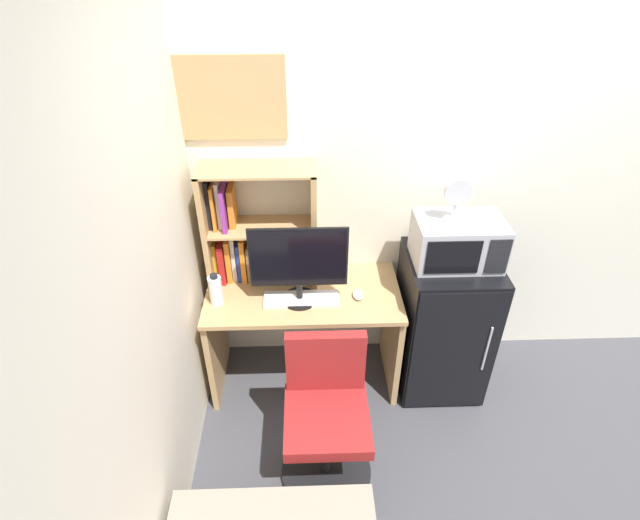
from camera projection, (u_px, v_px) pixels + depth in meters
name	position (u px, v px, depth m)	size (l,w,h in m)	color
wall_back	(530.00, 179.00, 2.92)	(6.40, 0.04, 2.60)	silver
wall_left	(93.00, 410.00, 1.53)	(0.04, 4.40, 2.60)	silver
desk	(304.00, 320.00, 3.07)	(1.17, 0.59, 0.73)	tan
hutch_bookshelf	(246.00, 228.00, 2.88)	(0.65, 0.27, 0.74)	tan
monitor	(299.00, 262.00, 2.73)	(0.55, 0.21, 0.49)	black
keyboard	(301.00, 299.00, 2.87)	(0.44, 0.14, 0.02)	silver
computer_mouse	(358.00, 295.00, 2.90)	(0.06, 0.10, 0.03)	silver
water_bottle	(216.00, 290.00, 2.81)	(0.08, 0.08, 0.20)	silver
mini_fridge	(443.00, 323.00, 3.10)	(0.52, 0.57, 0.95)	black
microwave	(458.00, 241.00, 2.76)	(0.49, 0.33, 0.27)	#ADADB2
desk_fan	(457.00, 198.00, 2.59)	(0.15, 0.11, 0.25)	silver
desk_chair	(326.00, 421.00, 2.58)	(0.50, 0.50, 0.87)	black
wall_corkboard	(223.00, 98.00, 2.56)	(0.66, 0.02, 0.44)	tan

